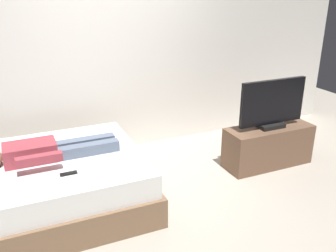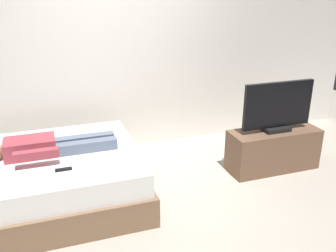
# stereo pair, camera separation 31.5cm
# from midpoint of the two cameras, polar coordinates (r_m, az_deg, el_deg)

# --- Properties ---
(ground_plane) EXTENTS (10.00, 10.00, 0.00)m
(ground_plane) POSITION_cam_midpoint_polar(r_m,az_deg,el_deg) (3.92, -5.28, -11.69)
(ground_plane) COLOR #ADA393
(back_wall) EXTENTS (6.40, 0.10, 2.80)m
(back_wall) POSITION_cam_midpoint_polar(r_m,az_deg,el_deg) (4.88, -7.05, 12.55)
(back_wall) COLOR silver
(back_wall) RESTS_ON ground
(bed) EXTENTS (1.95, 1.55, 0.54)m
(bed) POSITION_cam_midpoint_polar(r_m,az_deg,el_deg) (3.91, -20.65, -8.71)
(bed) COLOR brown
(bed) RESTS_ON ground
(person) EXTENTS (1.26, 0.46, 0.18)m
(person) POSITION_cam_midpoint_polar(r_m,az_deg,el_deg) (3.77, -20.94, -3.75)
(person) COLOR #993842
(person) RESTS_ON bed
(remote) EXTENTS (0.15, 0.04, 0.02)m
(remote) POSITION_cam_midpoint_polar(r_m,az_deg,el_deg) (3.44, -17.79, -7.11)
(remote) COLOR black
(remote) RESTS_ON bed
(tv_stand) EXTENTS (1.10, 0.40, 0.50)m
(tv_stand) POSITION_cam_midpoint_polar(r_m,az_deg,el_deg) (4.67, 13.42, -3.06)
(tv_stand) COLOR brown
(tv_stand) RESTS_ON ground
(tv) EXTENTS (0.88, 0.20, 0.59)m
(tv) POSITION_cam_midpoint_polar(r_m,az_deg,el_deg) (4.48, 13.99, 3.19)
(tv) COLOR black
(tv) RESTS_ON tv_stand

